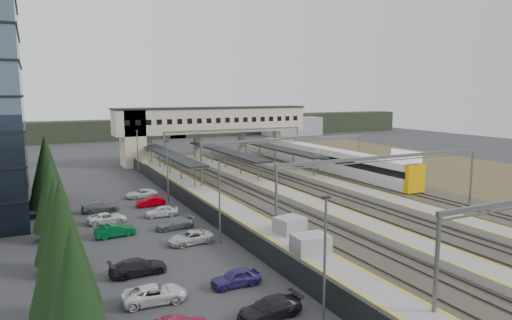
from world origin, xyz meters
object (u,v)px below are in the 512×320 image
relay_cabin_far (290,229)px  train (326,159)px  billboard (406,161)px  relay_cabin_near (310,249)px  footbridge (200,123)px

relay_cabin_far → train: train is taller
billboard → relay_cabin_near: bearing=-145.3°
relay_cabin_far → footbridge: (9.50, 52.36, 6.74)m
train → billboard: (4.80, -14.49, 1.28)m
footbridge → relay_cabin_near: bearing=-100.5°
relay_cabin_far → footbridge: bearing=79.7°
relay_cabin_far → billboard: billboard is taller
relay_cabin_far → billboard: (30.60, 16.45, 2.32)m
footbridge → billboard: size_ratio=6.61×
train → footbridge: bearing=127.3°
relay_cabin_far → train: 40.30m
relay_cabin_near → train: size_ratio=0.07×
billboard → footbridge: bearing=120.4°
footbridge → train: 27.51m
billboard → relay_cabin_far: bearing=-151.7°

